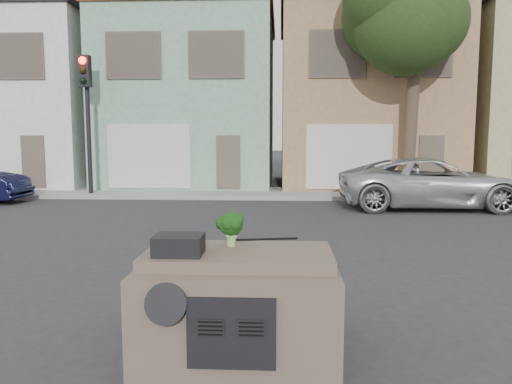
{
  "coord_description": "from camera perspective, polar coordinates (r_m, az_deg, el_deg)",
  "views": [
    {
      "loc": [
        0.43,
        -8.17,
        2.32
      ],
      "look_at": [
        -0.0,
        0.5,
        1.3
      ],
      "focal_mm": 35.0,
      "sensor_mm": 36.0,
      "label": 1
    }
  ],
  "objects": [
    {
      "name": "townhouse_mint",
      "position": [
        23.06,
        -7.09,
        10.28
      ],
      "size": [
        7.2,
        8.2,
        7.55
      ],
      "primitive_type": "cube",
      "color": "#7FAC8C",
      "rests_on": "ground"
    },
    {
      "name": "car_dashboard",
      "position": [
        5.48,
        -1.85,
        -12.05
      ],
      "size": [
        2.0,
        1.8,
        1.12
      ],
      "primitive_type": "cube",
      "color": "brown",
      "rests_on": "ground"
    },
    {
      "name": "silver_pickup",
      "position": [
        16.51,
        19.34,
        -1.75
      ],
      "size": [
        5.67,
        2.62,
        1.57
      ],
      "primitive_type": "imported",
      "rotation": [
        0.0,
        0.0,
        1.57
      ],
      "color": "silver",
      "rests_on": "ground"
    },
    {
      "name": "wiper_arm",
      "position": [
        5.68,
        1.27,
        -5.4
      ],
      "size": [
        0.69,
        0.15,
        0.02
      ],
      "primitive_type": "cube",
      "rotation": [
        0.0,
        0.0,
        0.17
      ],
      "color": "black",
      "rests_on": "car_dashboard"
    },
    {
      "name": "tree_near",
      "position": [
        18.64,
        17.43,
        12.35
      ],
      "size": [
        4.4,
        4.0,
        8.5
      ],
      "primitive_type": "cube",
      "color": "#253B18",
      "rests_on": "ground"
    },
    {
      "name": "ground_plane",
      "position": [
        8.51,
        -0.16,
        -9.13
      ],
      "size": [
        120.0,
        120.0,
        0.0
      ],
      "primitive_type": "plane",
      "color": "#303033",
      "rests_on": "ground"
    },
    {
      "name": "townhouse_white",
      "position": [
        25.43,
        -24.21,
        9.41
      ],
      "size": [
        7.2,
        8.2,
        7.55
      ],
      "primitive_type": "cube",
      "color": "white",
      "rests_on": "ground"
    },
    {
      "name": "broccoli",
      "position": [
        5.35,
        -2.86,
        -4.22
      ],
      "size": [
        0.4,
        0.4,
        0.38
      ],
      "primitive_type": "cube",
      "rotation": [
        0.0,
        0.0,
        5.09
      ],
      "color": "#11340D",
      "rests_on": "car_dashboard"
    },
    {
      "name": "instrument_hump",
      "position": [
        5.05,
        -8.82,
        -5.98
      ],
      "size": [
        0.48,
        0.38,
        0.2
      ],
      "primitive_type": "cube",
      "color": "black",
      "rests_on": "car_dashboard"
    },
    {
      "name": "traffic_signal",
      "position": [
        18.99,
        -18.71,
        7.06
      ],
      "size": [
        0.4,
        0.4,
        5.1
      ],
      "primitive_type": "cube",
      "color": "black",
      "rests_on": "ground"
    },
    {
      "name": "sidewalk",
      "position": [
        18.81,
        1.52,
        -0.14
      ],
      "size": [
        40.0,
        3.0,
        0.15
      ],
      "primitive_type": "cube",
      "color": "gray",
      "rests_on": "ground"
    },
    {
      "name": "townhouse_tan",
      "position": [
        23.0,
        11.96,
        10.2
      ],
      "size": [
        7.2,
        8.2,
        7.55
      ],
      "primitive_type": "cube",
      "color": "#A27B57",
      "rests_on": "ground"
    }
  ]
}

